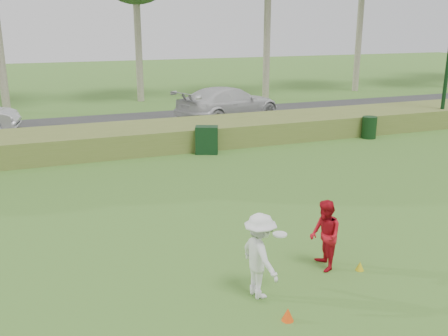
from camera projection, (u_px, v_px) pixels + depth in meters
name	position (u px, v px, depth m)	size (l,w,h in m)	color
ground	(296.00, 285.00, 9.80)	(120.00, 120.00, 0.00)	#3A6D24
reed_strip	(155.00, 136.00, 20.44)	(80.00, 3.00, 0.90)	#5C702C
park_road	(132.00, 124.00, 25.04)	(80.00, 6.00, 0.06)	#2D2D2D
player_white	(260.00, 256.00, 9.21)	(0.90, 1.12, 1.64)	white
player_red	(325.00, 235.00, 10.26)	(0.73, 0.56, 1.49)	#B50F1C
cone_orange	(288.00, 314.00, 8.61)	(0.21, 0.21, 0.24)	#FF4D0D
cone_yellow	(360.00, 266.00, 10.36)	(0.18, 0.18, 0.19)	gold
utility_cabinet	(207.00, 140.00, 19.43)	(0.86, 0.54, 1.08)	black
trash_bin	(369.00, 127.00, 22.02)	(0.64, 0.64, 0.96)	black
car_right	(229.00, 103.00, 25.69)	(2.40, 5.90, 1.71)	silver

